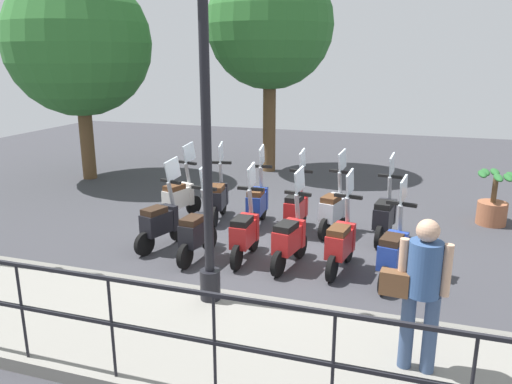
# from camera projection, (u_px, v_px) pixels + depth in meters

# --- Properties ---
(ground_plane) EXTENTS (28.00, 28.00, 0.00)m
(ground_plane) POSITION_uv_depth(u_px,v_px,m) (280.00, 247.00, 8.67)
(ground_plane) COLOR #38383D
(promenade_walkway) EXTENTS (2.20, 20.00, 0.15)m
(promenade_walkway) POSITION_uv_depth(u_px,v_px,m) (208.00, 337.00, 5.76)
(promenade_walkway) COLOR gray
(promenade_walkway) RESTS_ON ground_plane
(fence_railing) EXTENTS (0.04, 16.03, 1.07)m
(fence_railing) POSITION_uv_depth(u_px,v_px,m) (160.00, 318.00, 4.58)
(fence_railing) COLOR black
(fence_railing) RESTS_ON promenade_walkway
(lamp_post_near) EXTENTS (0.26, 0.90, 4.65)m
(lamp_post_near) POSITION_uv_depth(u_px,v_px,m) (206.00, 141.00, 5.97)
(lamp_post_near) COLOR black
(lamp_post_near) RESTS_ON promenade_walkway
(pedestrian_with_bag) EXTENTS (0.34, 0.65, 1.59)m
(pedestrian_with_bag) POSITION_uv_depth(u_px,v_px,m) (421.00, 284.00, 4.82)
(pedestrian_with_bag) COLOR #384C70
(pedestrian_with_bag) RESTS_ON promenade_walkway
(tree_large) EXTENTS (3.68, 3.68, 5.37)m
(tree_large) POSITION_uv_depth(u_px,v_px,m) (78.00, 44.00, 12.66)
(tree_large) COLOR brown
(tree_large) RESTS_ON ground_plane
(tree_distant) EXTENTS (3.45, 3.45, 5.75)m
(tree_distant) POSITION_uv_depth(u_px,v_px,m) (270.00, 25.00, 13.42)
(tree_distant) COLOR brown
(tree_distant) RESTS_ON ground_plane
(potted_palm) EXTENTS (1.06, 0.66, 1.05)m
(potted_palm) POSITION_uv_depth(u_px,v_px,m) (493.00, 202.00, 9.75)
(potted_palm) COLOR #9E5B3D
(potted_palm) RESTS_ON ground_plane
(scooter_near_0) EXTENTS (1.22, 0.49, 1.54)m
(scooter_near_0) POSITION_uv_depth(u_px,v_px,m) (393.00, 252.00, 7.20)
(scooter_near_0) COLOR black
(scooter_near_0) RESTS_ON ground_plane
(scooter_near_1) EXTENTS (1.23, 0.46, 1.54)m
(scooter_near_1) POSITION_uv_depth(u_px,v_px,m) (341.00, 242.00, 7.58)
(scooter_near_1) COLOR black
(scooter_near_1) RESTS_ON ground_plane
(scooter_near_2) EXTENTS (1.22, 0.48, 1.54)m
(scooter_near_2) POSITION_uv_depth(u_px,v_px,m) (290.00, 238.00, 7.75)
(scooter_near_2) COLOR black
(scooter_near_2) RESTS_ON ground_plane
(scooter_near_3) EXTENTS (1.23, 0.44, 1.54)m
(scooter_near_3) POSITION_uv_depth(u_px,v_px,m) (245.00, 232.00, 8.00)
(scooter_near_3) COLOR black
(scooter_near_3) RESTS_ON ground_plane
(scooter_near_4) EXTENTS (1.23, 0.44, 1.54)m
(scooter_near_4) POSITION_uv_depth(u_px,v_px,m) (197.00, 231.00, 8.04)
(scooter_near_4) COLOR black
(scooter_near_4) RESTS_ON ground_plane
(scooter_near_5) EXTENTS (1.20, 0.54, 1.54)m
(scooter_near_5) POSITION_uv_depth(u_px,v_px,m) (161.00, 221.00, 8.51)
(scooter_near_5) COLOR black
(scooter_near_5) RESTS_ON ground_plane
(scooter_far_0) EXTENTS (1.23, 0.45, 1.54)m
(scooter_far_0) POSITION_uv_depth(u_px,v_px,m) (385.00, 215.00, 8.85)
(scooter_far_0) COLOR black
(scooter_far_0) RESTS_ON ground_plane
(scooter_far_1) EXTENTS (1.22, 0.50, 1.54)m
(scooter_far_1) POSITION_uv_depth(u_px,v_px,m) (334.00, 209.00, 9.22)
(scooter_far_1) COLOR black
(scooter_far_1) RESTS_ON ground_plane
(scooter_far_2) EXTENTS (1.23, 0.44, 1.54)m
(scooter_far_2) POSITION_uv_depth(u_px,v_px,m) (296.00, 208.00, 9.25)
(scooter_far_2) COLOR black
(scooter_far_2) RESTS_ON ground_plane
(scooter_far_3) EXTENTS (1.23, 0.44, 1.54)m
(scooter_far_3) POSITION_uv_depth(u_px,v_px,m) (258.00, 202.00, 9.64)
(scooter_far_3) COLOR black
(scooter_far_3) RESTS_ON ground_plane
(scooter_far_4) EXTENTS (1.23, 0.47, 1.54)m
(scooter_far_4) POSITION_uv_depth(u_px,v_px,m) (218.00, 197.00, 9.98)
(scooter_far_4) COLOR black
(scooter_far_4) RESTS_ON ground_plane
(scooter_far_5) EXTENTS (1.21, 0.52, 1.54)m
(scooter_far_5) POSITION_uv_depth(u_px,v_px,m) (180.00, 197.00, 10.01)
(scooter_far_5) COLOR black
(scooter_far_5) RESTS_ON ground_plane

